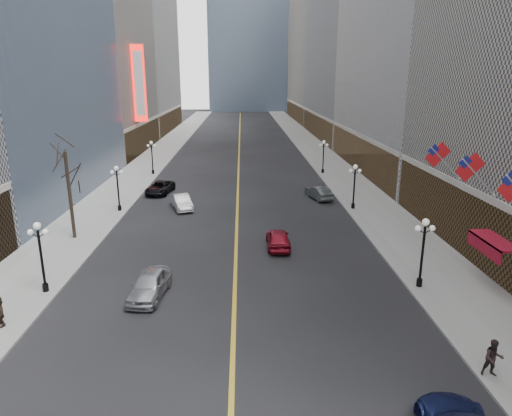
{
  "coord_description": "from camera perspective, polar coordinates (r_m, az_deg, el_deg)",
  "views": [
    {
      "loc": [
        0.53,
        3.66,
        13.02
      ],
      "look_at": [
        1.07,
        21.06,
        8.01
      ],
      "focal_mm": 32.0,
      "sensor_mm": 36.0,
      "label": 1
    }
  ],
  "objects": [
    {
      "name": "sidewalk_east",
      "position": [
        68.92,
        9.57,
        4.99
      ],
      "size": [
        6.0,
        230.0,
        0.15
      ],
      "primitive_type": "cube",
      "color": "gray",
      "rests_on": "ground"
    },
    {
      "name": "sidewalk_west",
      "position": [
        69.13,
        -13.92,
        4.78
      ],
      "size": [
        6.0,
        230.0,
        0.15
      ],
      "primitive_type": "cube",
      "color": "gray",
      "rests_on": "ground"
    },
    {
      "name": "lane_line",
      "position": [
        77.44,
        -2.15,
        6.36
      ],
      "size": [
        0.25,
        200.0,
        0.02
      ],
      "primitive_type": "cube",
      "color": "gold",
      "rests_on": "ground"
    },
    {
      "name": "bldg_east_c",
      "position": [
        107.05,
        15.23,
        21.51
      ],
      "size": [
        26.6,
        40.6,
        48.8
      ],
      "color": "gray",
      "rests_on": "ground"
    },
    {
      "name": "bldg_east_d",
      "position": [
        149.38,
        10.4,
        22.78
      ],
      "size": [
        26.6,
        46.6,
        62.8
      ],
      "color": "gray",
      "rests_on": "ground"
    },
    {
      "name": "bldg_west_c",
      "position": [
        89.55,
        -23.51,
        22.63
      ],
      "size": [
        26.6,
        30.6,
        50.8
      ],
      "color": "gray",
      "rests_on": "ground"
    },
    {
      "name": "streetlamp_east_1",
      "position": [
        30.38,
        20.18,
        -4.44
      ],
      "size": [
        1.26,
        0.44,
        4.52
      ],
      "color": "black",
      "rests_on": "sidewalk_east"
    },
    {
      "name": "streetlamp_east_2",
      "position": [
        46.85,
        12.21,
        3.21
      ],
      "size": [
        1.26,
        0.44,
        4.52
      ],
      "color": "black",
      "rests_on": "sidewalk_east"
    },
    {
      "name": "streetlamp_east_3",
      "position": [
        64.15,
        8.43,
        6.8
      ],
      "size": [
        1.26,
        0.44,
        4.52
      ],
      "color": "black",
      "rests_on": "sidewalk_east"
    },
    {
      "name": "streetlamp_west_1",
      "position": [
        30.79,
        -25.36,
        -4.76
      ],
      "size": [
        1.26,
        0.44,
        4.52
      ],
      "color": "black",
      "rests_on": "sidewalk_west"
    },
    {
      "name": "streetlamp_west_2",
      "position": [
        47.12,
        -16.92,
        2.94
      ],
      "size": [
        1.26,
        0.44,
        4.52
      ],
      "color": "black",
      "rests_on": "sidewalk_west"
    },
    {
      "name": "streetlamp_west_3",
      "position": [
        64.35,
        -12.88,
        6.6
      ],
      "size": [
        1.26,
        0.44,
        4.52
      ],
      "color": "black",
      "rests_on": "sidewalk_west"
    },
    {
      "name": "flag_4",
      "position": [
        32.47,
        25.42,
        4.32
      ],
      "size": [
        2.87,
        0.12,
        2.87
      ],
      "color": "#B2B2B7",
      "rests_on": "ground"
    },
    {
      "name": "flag_5",
      "position": [
        36.91,
        21.98,
        5.95
      ],
      "size": [
        2.87,
        0.12,
        2.87
      ],
      "color": "#B2B2B7",
      "rests_on": "ground"
    },
    {
      "name": "awning_c",
      "position": [
        32.17,
        27.36,
        -3.82
      ],
      "size": [
        1.4,
        4.0,
        0.93
      ],
      "color": "maroon",
      "rests_on": "ground"
    },
    {
      "name": "theatre_marquee",
      "position": [
        78.09,
        -14.39,
        14.82
      ],
      "size": [
        2.0,
        0.55,
        12.0
      ],
      "color": "red",
      "rests_on": "ground"
    },
    {
      "name": "tree_west_far",
      "position": [
        39.54,
        -22.62,
        4.94
      ],
      "size": [
        3.6,
        3.6,
        7.92
      ],
      "color": "#2D231C",
      "rests_on": "sidewalk_west"
    },
    {
      "name": "car_nb_near",
      "position": [
        29.03,
        -13.15,
        -9.31
      ],
      "size": [
        2.42,
        4.85,
        1.59
      ],
      "primitive_type": "imported",
      "rotation": [
        0.0,
        0.0,
        -0.12
      ],
      "color": "#A4A6AB",
      "rests_on": "ground"
    },
    {
      "name": "car_nb_mid",
      "position": [
        47.2,
        -9.26,
        0.74
      ],
      "size": [
        2.84,
        4.7,
        1.46
      ],
      "primitive_type": "imported",
      "rotation": [
        0.0,
        0.0,
        0.31
      ],
      "color": "#B8B8BA",
      "rests_on": "ground"
    },
    {
      "name": "car_nb_far",
      "position": [
        53.93,
        -11.91,
        2.51
      ],
      "size": [
        3.13,
        5.45,
        1.43
      ],
      "primitive_type": "imported",
      "rotation": [
        0.0,
        0.0,
        -0.15
      ],
      "color": "black",
      "rests_on": "ground"
    },
    {
      "name": "car_sb_mid",
      "position": [
        36.14,
        2.78,
        -3.81
      ],
      "size": [
        1.79,
        4.44,
        1.51
      ],
      "primitive_type": "imported",
      "rotation": [
        0.0,
        0.0,
        3.14
      ],
      "color": "maroon",
      "rests_on": "ground"
    },
    {
      "name": "car_sb_far",
      "position": [
        50.92,
        7.86,
        1.92
      ],
      "size": [
        2.73,
        4.66,
        1.45
      ],
      "primitive_type": "imported",
      "rotation": [
        0.0,
        0.0,
        3.43
      ],
      "color": "#4A4F51",
      "rests_on": "ground"
    },
    {
      "name": "ped_east_walk",
      "position": [
        23.72,
        27.55,
        -16.31
      ],
      "size": [
        0.92,
        0.59,
        1.77
      ],
      "primitive_type": "imported",
      "rotation": [
        0.0,
        0.0,
        -0.15
      ],
      "color": "black",
      "rests_on": "sidewalk_east"
    }
  ]
}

